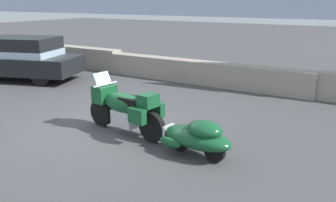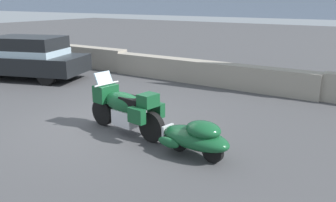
# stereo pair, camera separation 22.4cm
# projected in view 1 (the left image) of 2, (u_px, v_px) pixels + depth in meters

# --- Properties ---
(ground_plane) EXTENTS (80.00, 80.00, 0.00)m
(ground_plane) POSITION_uv_depth(u_px,v_px,m) (104.00, 125.00, 8.72)
(ground_plane) COLOR #424244
(stone_guard_wall) EXTENTS (24.00, 0.69, 0.93)m
(stone_guard_wall) POSITION_uv_depth(u_px,v_px,m) (182.00, 69.00, 13.39)
(stone_guard_wall) COLOR gray
(stone_guard_wall) RESTS_ON ground
(touring_motorcycle) EXTENTS (2.31, 0.92, 1.33)m
(touring_motorcycle) POSITION_uv_depth(u_px,v_px,m) (125.00, 107.00, 8.03)
(touring_motorcycle) COLOR black
(touring_motorcycle) RESTS_ON ground
(car_shaped_trailer) EXTENTS (2.23, 0.91, 0.76)m
(car_shaped_trailer) POSITION_uv_depth(u_px,v_px,m) (197.00, 136.00, 6.87)
(car_shaped_trailer) COLOR black
(car_shaped_trailer) RESTS_ON ground
(suv_at_left_edge) EXTENTS (5.17, 3.42, 1.63)m
(suv_at_left_edge) POSITION_uv_depth(u_px,v_px,m) (19.00, 58.00, 13.51)
(suv_at_left_edge) COLOR black
(suv_at_left_edge) RESTS_ON ground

